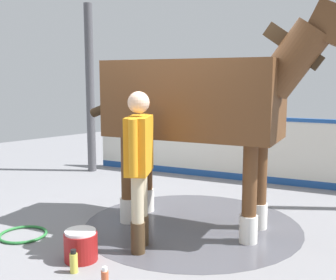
{
  "coord_description": "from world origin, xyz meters",
  "views": [
    {
      "loc": [
        -3.41,
        3.56,
        1.8
      ],
      "look_at": [
        -0.22,
        0.26,
        1.12
      ],
      "focal_mm": 44.66,
      "sensor_mm": 36.0,
      "label": 1
    }
  ],
  "objects": [
    {
      "name": "bottle_shampoo",
      "position": [
        -0.22,
        1.53,
        0.1
      ],
      "size": [
        0.07,
        0.07,
        0.22
      ],
      "color": "#D8CC4C",
      "rests_on": "ground"
    },
    {
      "name": "wet_patch",
      "position": [
        -0.18,
        -0.21,
        0.0
      ],
      "size": [
        2.66,
        2.66,
        0.0
      ],
      "primitive_type": "cylinder",
      "color": "#4C4C54",
      "rests_on": "ground"
    },
    {
      "name": "hose_coil",
      "position": [
        0.98,
        1.42,
        0.02
      ],
      "size": [
        0.54,
        0.54,
        0.03
      ],
      "primitive_type": "torus",
      "color": "#267233",
      "rests_on": "ground"
    },
    {
      "name": "handler",
      "position": [
        -0.26,
        0.73,
        0.96
      ],
      "size": [
        0.47,
        0.56,
        1.67
      ],
      "rotation": [
        0.0,
        0.0,
        0.64
      ],
      "color": "#47331E",
      "rests_on": "ground"
    },
    {
      "name": "bottle_spray",
      "position": [
        -0.69,
        1.53,
        0.1
      ],
      "size": [
        0.06,
        0.06,
        0.21
      ],
      "color": "#CC5933",
      "rests_on": "ground"
    },
    {
      "name": "roof_post_far",
      "position": [
        3.23,
        -1.16,
        1.59
      ],
      "size": [
        0.16,
        0.16,
        3.18
      ],
      "primitive_type": "cylinder",
      "color": "#4C4C51",
      "rests_on": "ground"
    },
    {
      "name": "barrier_wall",
      "position": [
        0.63,
        -2.59,
        0.53
      ],
      "size": [
        5.7,
        2.0,
        1.15
      ],
      "color": "silver",
      "rests_on": "ground"
    },
    {
      "name": "ground_plane",
      "position": [
        0.0,
        0.0,
        -0.01
      ],
      "size": [
        16.0,
        16.0,
        0.02
      ],
      "primitive_type": "cube",
      "color": "gray"
    },
    {
      "name": "wash_bucket",
      "position": [
        -0.04,
        1.32,
        0.15
      ],
      "size": [
        0.33,
        0.33,
        0.31
      ],
      "color": "maroon",
      "rests_on": "ground"
    },
    {
      "name": "horse",
      "position": [
        -0.29,
        -0.24,
        1.51
      ],
      "size": [
        3.23,
        1.5,
        2.59
      ],
      "rotation": [
        0.0,
        0.0,
        -2.82
      ],
      "color": "brown",
      "rests_on": "ground"
    }
  ]
}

